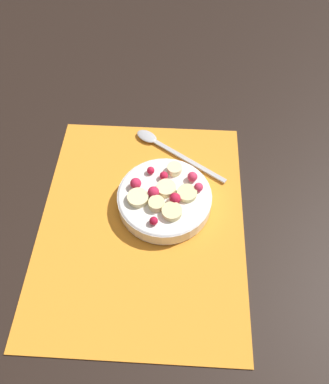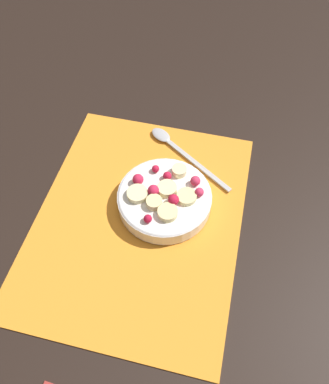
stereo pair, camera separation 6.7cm
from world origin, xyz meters
TOP-DOWN VIEW (x-y plane):
  - ground_plane at (0.00, 0.00)m, footprint 3.00×3.00m
  - placemat at (0.00, 0.00)m, footprint 0.47×0.37m
  - fruit_bowl at (-0.04, 0.04)m, footprint 0.17×0.17m
  - spoon at (-0.18, 0.03)m, footprint 0.14×0.19m

SIDE VIEW (x-z plane):
  - ground_plane at x=0.00m, z-range 0.00..0.00m
  - placemat at x=0.00m, z-range 0.00..0.01m
  - spoon at x=-0.18m, z-range 0.01..0.01m
  - fruit_bowl at x=-0.04m, z-range 0.00..0.05m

